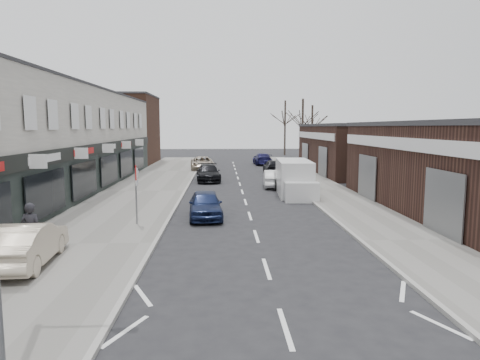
{
  "coord_description": "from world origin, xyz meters",
  "views": [
    {
      "loc": [
        -1.38,
        -6.92,
        4.42
      ],
      "look_at": [
        -0.76,
        7.7,
        2.6
      ],
      "focal_mm": 32.0,
      "sensor_mm": 36.0,
      "label": 1
    }
  ],
  "objects": [
    {
      "name": "pavement_left",
      "position": [
        -6.75,
        22.0,
        0.06
      ],
      "size": [
        5.5,
        64.0,
        0.12
      ],
      "primitive_type": "cube",
      "color": "slate",
      "rests_on": "ground"
    },
    {
      "name": "pavement_right",
      "position": [
        5.75,
        22.0,
        0.06
      ],
      "size": [
        3.5,
        64.0,
        0.12
      ],
      "primitive_type": "cube",
      "color": "slate",
      "rests_on": "ground"
    },
    {
      "name": "shop_terrace_left",
      "position": [
        -13.5,
        19.5,
        3.55
      ],
      "size": [
        8.0,
        41.0,
        7.1
      ],
      "primitive_type": "cube",
      "color": "beige",
      "rests_on": "ground"
    },
    {
      "name": "brick_block_far",
      "position": [
        -13.5,
        45.0,
        4.0
      ],
      "size": [
        8.0,
        10.0,
        8.0
      ],
      "primitive_type": "cube",
      "color": "#46291E",
      "rests_on": "ground"
    },
    {
      "name": "right_unit_far",
      "position": [
        12.5,
        34.0,
        2.25
      ],
      "size": [
        10.0,
        16.0,
        4.5
      ],
      "primitive_type": "cube",
      "color": "#3A221A",
      "rests_on": "ground"
    },
    {
      "name": "tree_far_a",
      "position": [
        9.0,
        48.0,
        0.0
      ],
      "size": [
        3.6,
        3.6,
        8.0
      ],
      "primitive_type": null,
      "color": "#382D26",
      "rests_on": "ground"
    },
    {
      "name": "tree_far_b",
      "position": [
        11.5,
        54.0,
        0.0
      ],
      "size": [
        3.6,
        3.6,
        7.5
      ],
      "primitive_type": null,
      "color": "#382D26",
      "rests_on": "ground"
    },
    {
      "name": "tree_far_c",
      "position": [
        8.5,
        60.0,
        0.0
      ],
      "size": [
        3.6,
        3.6,
        8.5
      ],
      "primitive_type": null,
      "color": "#382D26",
      "rests_on": "ground"
    },
    {
      "name": "warning_sign",
      "position": [
        -5.16,
        12.0,
        2.2
      ],
      "size": [
        0.12,
        0.8,
        2.7
      ],
      "color": "slate",
      "rests_on": "pavement_left"
    },
    {
      "name": "white_van",
      "position": [
        3.32,
        20.48,
        1.07
      ],
      "size": [
        2.31,
        5.91,
        2.26
      ],
      "rotation": [
        0.0,
        0.0,
        -0.06
      ],
      "color": "silver",
      "rests_on": "ground"
    },
    {
      "name": "sedan_on_pavement",
      "position": [
        -7.49,
        6.36,
        0.79
      ],
      "size": [
        1.74,
        4.18,
        1.35
      ],
      "primitive_type": "imported",
      "rotation": [
        0.0,
        0.0,
        3.22
      ],
      "color": "#C1B29A",
      "rests_on": "pavement_left"
    },
    {
      "name": "pedestrian",
      "position": [
        -7.66,
        7.08,
        1.05
      ],
      "size": [
        0.72,
        0.51,
        1.85
      ],
      "primitive_type": "imported",
      "rotation": [
        0.0,
        0.0,
        3.04
      ],
      "color": "black",
      "rests_on": "pavement_left"
    },
    {
      "name": "parked_car_left_a",
      "position": [
        -2.2,
        13.65,
        0.67
      ],
      "size": [
        1.83,
        4.01,
        1.33
      ],
      "primitive_type": "imported",
      "rotation": [
        0.0,
        0.0,
        0.07
      ],
      "color": "#152044",
      "rests_on": "ground"
    },
    {
      "name": "parked_car_left_b",
      "position": [
        -2.51,
        27.93,
        0.68
      ],
      "size": [
        2.23,
        4.8,
        1.36
      ],
      "primitive_type": "imported",
      "rotation": [
        0.0,
        0.0,
        0.07
      ],
      "color": "black",
      "rests_on": "ground"
    },
    {
      "name": "parked_car_left_c",
      "position": [
        -3.4,
        36.9,
        0.7
      ],
      "size": [
        2.73,
        5.2,
        1.4
      ],
      "primitive_type": "imported",
      "rotation": [
        0.0,
        0.0,
        0.09
      ],
      "color": "#AE9F8B",
      "rests_on": "ground"
    },
    {
      "name": "parked_car_right_a",
      "position": [
        2.4,
        24.26,
        0.64
      ],
      "size": [
        1.6,
        3.94,
        1.27
      ],
      "primitive_type": "imported",
      "rotation": [
        0.0,
        0.0,
        3.08
      ],
      "color": "silver",
      "rests_on": "ground"
    },
    {
      "name": "parked_car_right_b",
      "position": [
        3.5,
        34.01,
        0.66
      ],
      "size": [
        1.59,
        3.87,
        1.31
      ],
      "primitive_type": "imported",
      "rotation": [
        0.0,
        0.0,
        3.15
      ],
      "color": "black",
      "rests_on": "ground"
    },
    {
      "name": "parked_car_right_c",
      "position": [
        3.37,
        43.16,
        0.68
      ],
      "size": [
        2.03,
        4.75,
        1.37
      ],
      "primitive_type": "imported",
      "rotation": [
        0.0,
        0.0,
        3.17
      ],
      "color": "#161543",
      "rests_on": "ground"
    }
  ]
}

